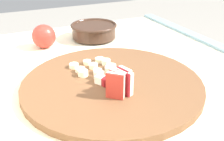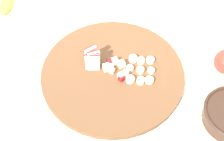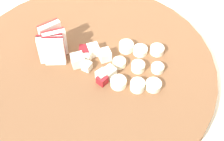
% 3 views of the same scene
% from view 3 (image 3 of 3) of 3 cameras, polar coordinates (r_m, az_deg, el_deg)
% --- Properties ---
extents(tile_backsplash, '(2.40, 0.04, 1.38)m').
position_cam_3_polar(tile_backsplash, '(1.04, 0.27, 6.19)').
color(tile_backsplash, silver).
rests_on(tile_backsplash, ground).
extents(cutting_board, '(0.45, 0.45, 0.02)m').
position_cam_3_polar(cutting_board, '(0.62, -3.95, 0.07)').
color(cutting_board, brown).
rests_on(cutting_board, tiled_countertop).
extents(apple_wedge_fan, '(0.06, 0.06, 0.06)m').
position_cam_3_polar(apple_wedge_fan, '(0.61, -9.87, 4.25)').
color(apple_wedge_fan, maroon).
rests_on(apple_wedge_fan, cutting_board).
extents(apple_dice_pile, '(0.09, 0.08, 0.02)m').
position_cam_3_polar(apple_dice_pile, '(0.60, -3.18, 1.62)').
color(apple_dice_pile, white).
rests_on(apple_dice_pile, cutting_board).
extents(banana_slice_rows, '(0.09, 0.12, 0.02)m').
position_cam_3_polar(banana_slice_rows, '(0.60, 4.29, 0.71)').
color(banana_slice_rows, white).
rests_on(banana_slice_rows, cutting_board).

